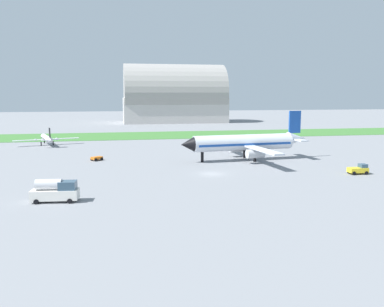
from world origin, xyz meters
TOP-DOWN VIEW (x-y plane):
  - ground_plane at (0.00, 0.00)m, footprint 600.00×600.00m
  - grass_taxiway_strip at (0.00, 75.50)m, footprint 360.00×28.00m
  - airplane_taxiing_turboprop at (-38.36, 52.18)m, footprint 18.51×15.99m
  - airplane_midfield_jet at (11.55, 14.57)m, footprint 31.33×31.88m
  - pushback_tug_near_gate at (27.55, -5.41)m, footprint 3.67×2.18m
  - baggage_cart_midfield at (-22.39, 20.26)m, footprint 2.95×2.85m
  - fuel_truck_by_runway at (-26.51, -15.44)m, footprint 6.72×3.20m
  - hangar_distant at (13.96, 146.24)m, footprint 55.09×30.62m

SIDE VIEW (x-z plane):
  - ground_plane at x=0.00m, z-range 0.00..0.00m
  - grass_taxiway_strip at x=0.00m, z-range 0.00..0.08m
  - baggage_cart_midfield at x=-22.39m, z-range 0.12..1.02m
  - pushback_tug_near_gate at x=27.55m, z-range -0.06..1.89m
  - fuel_truck_by_runway at x=-26.51m, z-range -0.06..3.23m
  - airplane_taxiing_turboprop at x=-38.36m, z-range -0.76..4.93m
  - airplane_midfield_jet at x=11.55m, z-range -1.58..9.69m
  - hangar_distant at x=13.96m, z-range -2.32..29.09m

